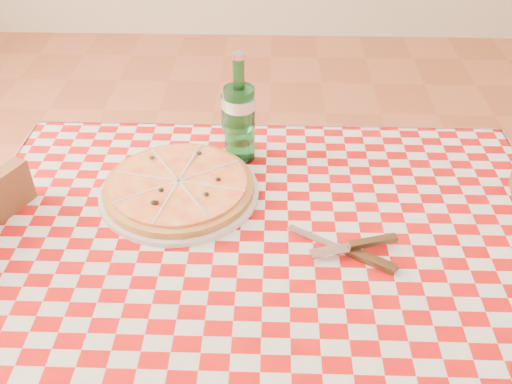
# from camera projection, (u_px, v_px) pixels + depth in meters

# --- Properties ---
(dining_table) EXTENTS (1.20, 0.80, 0.75)m
(dining_table) POSITION_uv_depth(u_px,v_px,m) (264.00, 263.00, 1.30)
(dining_table) COLOR brown
(dining_table) RESTS_ON ground
(tablecloth) EXTENTS (1.30, 0.90, 0.01)m
(tablecloth) POSITION_uv_depth(u_px,v_px,m) (264.00, 232.00, 1.24)
(tablecloth) COLOR #9B0A09
(tablecloth) RESTS_ON dining_table
(pizza_plate) EXTENTS (0.45, 0.45, 0.05)m
(pizza_plate) POSITION_uv_depth(u_px,v_px,m) (179.00, 186.00, 1.33)
(pizza_plate) COLOR #C98843
(pizza_plate) RESTS_ON tablecloth
(water_bottle) EXTENTS (0.08, 0.08, 0.28)m
(water_bottle) POSITION_uv_depth(u_px,v_px,m) (239.00, 108.00, 1.38)
(water_bottle) COLOR #186329
(water_bottle) RESTS_ON tablecloth
(wine_glass) EXTENTS (0.09, 0.09, 0.17)m
(wine_glass) POSITION_uv_depth(u_px,v_px,m) (236.00, 127.00, 1.42)
(wine_glass) COLOR white
(wine_glass) RESTS_ON tablecloth
(cutlery) EXTENTS (0.28, 0.24, 0.03)m
(cutlery) POSITION_uv_depth(u_px,v_px,m) (349.00, 248.00, 1.17)
(cutlery) COLOR silver
(cutlery) RESTS_ON tablecloth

